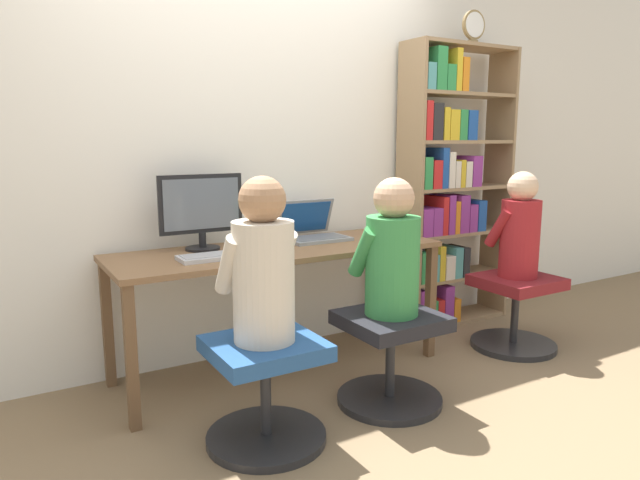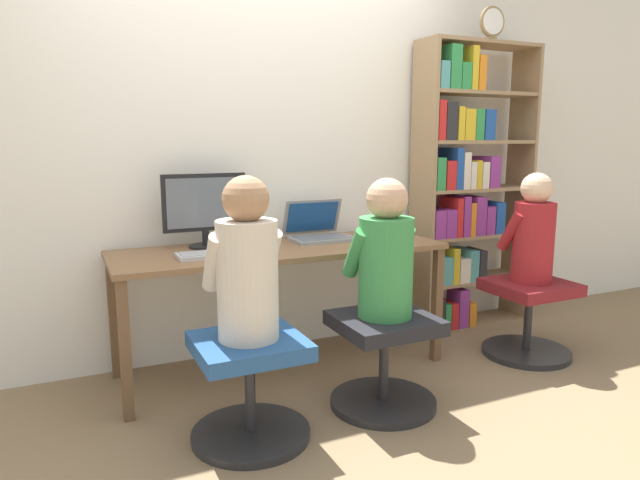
{
  "view_description": "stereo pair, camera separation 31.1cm",
  "coord_description": "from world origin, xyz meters",
  "px_view_note": "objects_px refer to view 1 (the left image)",
  "views": [
    {
      "loc": [
        -1.4,
        -2.5,
        1.33
      ],
      "look_at": [
        0.16,
        0.14,
        0.78
      ],
      "focal_mm": 32.0,
      "sensor_mm": 36.0,
      "label": 1
    },
    {
      "loc": [
        -1.13,
        -2.64,
        1.33
      ],
      "look_at": [
        0.16,
        0.14,
        0.78
      ],
      "focal_mm": 32.0,
      "sensor_mm": 36.0,
      "label": 2
    }
  ],
  "objects_px": {
    "office_chair_left": "(266,386)",
    "person_at_monitor": "(263,267)",
    "laptop": "(313,231)",
    "office_chair_side": "(515,308)",
    "person_near_shelf": "(520,229)",
    "desk_clock": "(474,26)",
    "office_chair_right": "(390,354)",
    "person_at_laptop": "(392,253)",
    "desktop_monitor": "(202,211)",
    "bookshelf": "(447,192)",
    "keyboard": "(216,256)"
  },
  "relations": [
    {
      "from": "office_chair_left",
      "to": "person_at_monitor",
      "type": "height_order",
      "value": "person_at_monitor"
    },
    {
      "from": "laptop",
      "to": "office_chair_side",
      "type": "xyz_separation_m",
      "value": [
        1.15,
        -0.58,
        -0.51
      ]
    },
    {
      "from": "person_near_shelf",
      "to": "desk_clock",
      "type": "bearing_deg",
      "value": 81.61
    },
    {
      "from": "desk_clock",
      "to": "office_chair_side",
      "type": "xyz_separation_m",
      "value": [
        -0.08,
        -0.55,
        -1.82
      ]
    },
    {
      "from": "office_chair_left",
      "to": "office_chair_right",
      "type": "bearing_deg",
      "value": 1.76
    },
    {
      "from": "office_chair_left",
      "to": "person_at_laptop",
      "type": "xyz_separation_m",
      "value": [
        0.7,
        0.03,
        0.52
      ]
    },
    {
      "from": "office_chair_right",
      "to": "person_at_laptop",
      "type": "height_order",
      "value": "person_at_laptop"
    },
    {
      "from": "person_at_monitor",
      "to": "office_chair_side",
      "type": "bearing_deg",
      "value": 7.02
    },
    {
      "from": "office_chair_right",
      "to": "person_near_shelf",
      "type": "distance_m",
      "value": 1.29
    },
    {
      "from": "office_chair_right",
      "to": "office_chair_side",
      "type": "distance_m",
      "value": 1.18
    },
    {
      "from": "desktop_monitor",
      "to": "laptop",
      "type": "xyz_separation_m",
      "value": [
        0.69,
        -0.03,
        -0.17
      ]
    },
    {
      "from": "bookshelf",
      "to": "office_chair_left",
      "type": "bearing_deg",
      "value": -155.06
    },
    {
      "from": "keyboard",
      "to": "office_chair_left",
      "type": "distance_m",
      "value": 0.75
    },
    {
      "from": "keyboard",
      "to": "office_chair_side",
      "type": "relative_size",
      "value": 0.72
    },
    {
      "from": "office_chair_right",
      "to": "desk_clock",
      "type": "height_order",
      "value": "desk_clock"
    },
    {
      "from": "person_at_monitor",
      "to": "office_chair_side",
      "type": "relative_size",
      "value": 1.33
    },
    {
      "from": "person_at_monitor",
      "to": "person_at_laptop",
      "type": "relative_size",
      "value": 1.05
    },
    {
      "from": "office_chair_right",
      "to": "person_at_monitor",
      "type": "distance_m",
      "value": 0.88
    },
    {
      "from": "laptop",
      "to": "person_at_laptop",
      "type": "xyz_separation_m",
      "value": [
        -0.01,
        -0.79,
        0.0
      ]
    },
    {
      "from": "person_at_monitor",
      "to": "bookshelf",
      "type": "bearing_deg",
      "value": 24.81
    },
    {
      "from": "office_chair_side",
      "to": "desk_clock",
      "type": "bearing_deg",
      "value": 81.68
    },
    {
      "from": "desktop_monitor",
      "to": "bookshelf",
      "type": "height_order",
      "value": "bookshelf"
    },
    {
      "from": "desk_clock",
      "to": "laptop",
      "type": "bearing_deg",
      "value": 178.83
    },
    {
      "from": "desktop_monitor",
      "to": "office_chair_left",
      "type": "distance_m",
      "value": 1.09
    },
    {
      "from": "keyboard",
      "to": "bookshelf",
      "type": "bearing_deg",
      "value": 8.24
    },
    {
      "from": "person_at_monitor",
      "to": "desk_clock",
      "type": "xyz_separation_m",
      "value": [
        1.95,
        0.78,
        1.28
      ]
    },
    {
      "from": "office_chair_right",
      "to": "person_at_laptop",
      "type": "xyz_separation_m",
      "value": [
        -0.0,
        0.0,
        0.52
      ]
    },
    {
      "from": "desktop_monitor",
      "to": "keyboard",
      "type": "height_order",
      "value": "desktop_monitor"
    },
    {
      "from": "keyboard",
      "to": "office_chair_right",
      "type": "relative_size",
      "value": 0.72
    },
    {
      "from": "office_chair_left",
      "to": "desk_clock",
      "type": "xyz_separation_m",
      "value": [
        1.95,
        0.79,
        1.82
      ]
    },
    {
      "from": "desk_clock",
      "to": "person_near_shelf",
      "type": "xyz_separation_m",
      "value": [
        -0.08,
        -0.55,
        -1.3
      ]
    },
    {
      "from": "keyboard",
      "to": "laptop",
      "type": "bearing_deg",
      "value": 18.1
    },
    {
      "from": "laptop",
      "to": "keyboard",
      "type": "relative_size",
      "value": 0.97
    },
    {
      "from": "desktop_monitor",
      "to": "keyboard",
      "type": "relative_size",
      "value": 1.22
    },
    {
      "from": "office_chair_right",
      "to": "bookshelf",
      "type": "bearing_deg",
      "value": 36.45
    },
    {
      "from": "office_chair_side",
      "to": "laptop",
      "type": "bearing_deg",
      "value": 153.33
    },
    {
      "from": "person_at_laptop",
      "to": "desk_clock",
      "type": "height_order",
      "value": "desk_clock"
    },
    {
      "from": "laptop",
      "to": "office_chair_left",
      "type": "bearing_deg",
      "value": -131.27
    },
    {
      "from": "keyboard",
      "to": "office_chair_side",
      "type": "bearing_deg",
      "value": -10.62
    },
    {
      "from": "person_at_monitor",
      "to": "person_at_laptop",
      "type": "height_order",
      "value": "person_at_monitor"
    },
    {
      "from": "desktop_monitor",
      "to": "desk_clock",
      "type": "xyz_separation_m",
      "value": [
        1.92,
        -0.06,
        1.13
      ]
    },
    {
      "from": "person_near_shelf",
      "to": "office_chair_left",
      "type": "bearing_deg",
      "value": -172.69
    },
    {
      "from": "bookshelf",
      "to": "person_at_monitor",
      "type": "bearing_deg",
      "value": -155.19
    },
    {
      "from": "desktop_monitor",
      "to": "office_chair_right",
      "type": "xyz_separation_m",
      "value": [
        0.68,
        -0.82,
        -0.68
      ]
    },
    {
      "from": "keyboard",
      "to": "desk_clock",
      "type": "height_order",
      "value": "desk_clock"
    },
    {
      "from": "desktop_monitor",
      "to": "office_chair_right",
      "type": "bearing_deg",
      "value": -50.67
    },
    {
      "from": "office_chair_right",
      "to": "person_near_shelf",
      "type": "height_order",
      "value": "person_near_shelf"
    },
    {
      "from": "office_chair_side",
      "to": "person_near_shelf",
      "type": "bearing_deg",
      "value": 90.0
    },
    {
      "from": "laptop",
      "to": "office_chair_right",
      "type": "distance_m",
      "value": 0.95
    },
    {
      "from": "laptop",
      "to": "desk_clock",
      "type": "distance_m",
      "value": 1.79
    }
  ]
}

